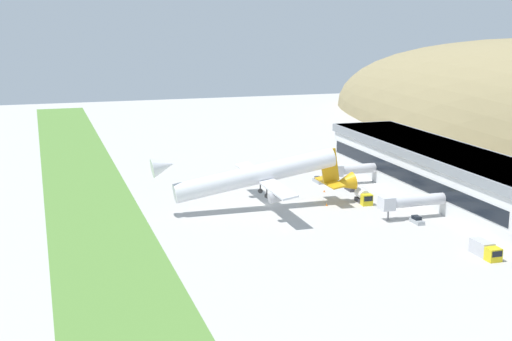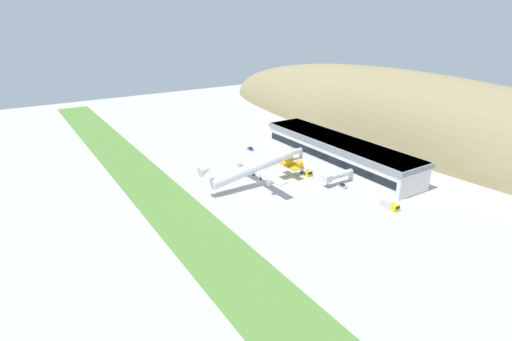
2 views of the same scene
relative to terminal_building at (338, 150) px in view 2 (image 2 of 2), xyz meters
The scene contains 15 objects.
ground_plane 45.18m from the terminal_building, 93.24° to the right, with size 437.52×437.52×0.00m, color #B7B5AF.
grass_strip_foreground 84.66m from the terminal_building, 91.71° to the right, with size 393.77×21.29×0.08m, color #568438.
hill_backdrop 67.41m from the terminal_building, 104.04° to the left, with size 350.03×72.29×75.09m, color #8E7F56.
terminal_building is the anchor object (origin of this frame).
jetway_0 23.07m from the terminal_building, 134.46° to the right, with size 3.38×12.68×5.43m.
jetway_1 25.58m from the terminal_building, 44.78° to the right, with size 3.38×15.63×5.43m.
cargo_airplane 46.97m from the terminal_building, 89.35° to the right, with size 36.94×49.38×12.20m.
service_car_0 31.74m from the terminal_building, 129.85° to the right, with size 4.56×1.79×1.63m.
service_car_1 28.89m from the terminal_building, 39.37° to the right, with size 3.93×1.68×1.57m.
service_car_2 47.10m from the terminal_building, 149.22° to the right, with size 3.78×1.77×1.51m.
service_car_3 22.33m from the terminal_building, 116.63° to the right, with size 4.30×2.03×1.48m.
fuel_truck 22.40m from the terminal_building, 82.40° to the right, with size 6.34×2.83×3.28m.
box_truck 48.31m from the terminal_building, 20.45° to the right, with size 7.24×2.54×2.82m.
traffic_cone_0 31.75m from the terminal_building, 85.28° to the right, with size 0.52×0.52×0.58m.
traffic_cone_1 28.92m from the terminal_building, 110.76° to the right, with size 0.52×0.52×0.58m.
Camera 2 is at (131.53, -85.12, 66.94)m, focal length 28.00 mm.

